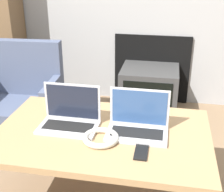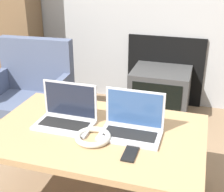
{
  "view_description": "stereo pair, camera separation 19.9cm",
  "coord_description": "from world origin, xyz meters",
  "px_view_note": "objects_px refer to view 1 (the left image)",
  "views": [
    {
      "loc": [
        0.34,
        -1.28,
        1.37
      ],
      "look_at": [
        0.0,
        0.5,
        0.56
      ],
      "focal_mm": 50.0,
      "sensor_mm": 36.0,
      "label": 1
    },
    {
      "loc": [
        0.53,
        -1.24,
        1.37
      ],
      "look_at": [
        0.0,
        0.5,
        0.56
      ],
      "focal_mm": 50.0,
      "sensor_mm": 36.0,
      "label": 2
    }
  ],
  "objects_px": {
    "laptop_left": "(70,117)",
    "laptop_right": "(138,123)",
    "headphones": "(101,138)",
    "armchair": "(21,87)",
    "tv": "(149,90)",
    "phone": "(141,152)"
  },
  "relations": [
    {
      "from": "headphones",
      "to": "phone",
      "type": "distance_m",
      "value": 0.24
    },
    {
      "from": "laptop_right",
      "to": "armchair",
      "type": "xyz_separation_m",
      "value": [
        -1.09,
        0.77,
        -0.17
      ]
    },
    {
      "from": "tv",
      "to": "headphones",
      "type": "bearing_deg",
      "value": -96.7
    },
    {
      "from": "laptop_left",
      "to": "laptop_right",
      "type": "relative_size",
      "value": 1.0
    },
    {
      "from": "headphones",
      "to": "laptop_right",
      "type": "bearing_deg",
      "value": 34.72
    },
    {
      "from": "laptop_right",
      "to": "phone",
      "type": "bearing_deg",
      "value": -78.46
    },
    {
      "from": "headphones",
      "to": "tv",
      "type": "distance_m",
      "value": 1.41
    },
    {
      "from": "laptop_left",
      "to": "phone",
      "type": "xyz_separation_m",
      "value": [
        0.43,
        -0.2,
        -0.05
      ]
    },
    {
      "from": "laptop_left",
      "to": "tv",
      "type": "height_order",
      "value": "laptop_left"
    },
    {
      "from": "laptop_right",
      "to": "laptop_left",
      "type": "bearing_deg",
      "value": 179.88
    },
    {
      "from": "laptop_left",
      "to": "laptop_right",
      "type": "bearing_deg",
      "value": 0.47
    },
    {
      "from": "phone",
      "to": "armchair",
      "type": "relative_size",
      "value": 0.2
    },
    {
      "from": "headphones",
      "to": "phone",
      "type": "relative_size",
      "value": 1.35
    },
    {
      "from": "phone",
      "to": "armchair",
      "type": "distance_m",
      "value": 1.5
    },
    {
      "from": "laptop_left",
      "to": "armchair",
      "type": "height_order",
      "value": "armchair"
    },
    {
      "from": "laptop_left",
      "to": "armchair",
      "type": "relative_size",
      "value": 0.46
    },
    {
      "from": "laptop_right",
      "to": "tv",
      "type": "relative_size",
      "value": 0.63
    },
    {
      "from": "armchair",
      "to": "phone",
      "type": "bearing_deg",
      "value": -44.38
    },
    {
      "from": "phone",
      "to": "tv",
      "type": "relative_size",
      "value": 0.27
    },
    {
      "from": "headphones",
      "to": "armchair",
      "type": "bearing_deg",
      "value": 135.13
    },
    {
      "from": "laptop_left",
      "to": "headphones",
      "type": "bearing_deg",
      "value": -30.7
    },
    {
      "from": "tv",
      "to": "armchair",
      "type": "bearing_deg",
      "value": -156.0
    }
  ]
}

